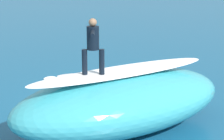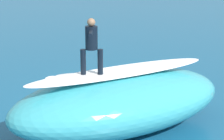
{
  "view_description": "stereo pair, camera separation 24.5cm",
  "coord_description": "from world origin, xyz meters",
  "px_view_note": "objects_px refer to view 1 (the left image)",
  "views": [
    {
      "loc": [
        6.03,
        12.84,
        5.29
      ],
      "look_at": [
        0.02,
        0.9,
        1.31
      ],
      "focal_mm": 69.56,
      "sensor_mm": 36.0,
      "label": 1
    },
    {
      "loc": [
        5.81,
        12.95,
        5.29
      ],
      "look_at": [
        0.02,
        0.9,
        1.31
      ],
      "focal_mm": 69.56,
      "sensor_mm": 36.0,
      "label": 2
    }
  ],
  "objects_px": {
    "surfboard_riding": "(93,76)",
    "surfer_riding": "(93,42)",
    "surfer_paddling": "(123,83)",
    "surfboard_paddling": "(125,86)"
  },
  "relations": [
    {
      "from": "surfboard_riding",
      "to": "surfer_paddling",
      "type": "bearing_deg",
      "value": -103.96
    },
    {
      "from": "surfer_riding",
      "to": "surfboard_paddling",
      "type": "height_order",
      "value": "surfer_riding"
    },
    {
      "from": "surfboard_riding",
      "to": "surfer_paddling",
      "type": "relative_size",
      "value": 1.16
    },
    {
      "from": "surfboard_paddling",
      "to": "surfer_paddling",
      "type": "height_order",
      "value": "surfer_paddling"
    },
    {
      "from": "surfer_riding",
      "to": "surfboard_paddling",
      "type": "relative_size",
      "value": 0.77
    },
    {
      "from": "surfboard_riding",
      "to": "surfer_riding",
      "type": "relative_size",
      "value": 1.3
    },
    {
      "from": "surfer_riding",
      "to": "surfer_paddling",
      "type": "height_order",
      "value": "surfer_riding"
    },
    {
      "from": "surfer_riding",
      "to": "surfer_paddling",
      "type": "xyz_separation_m",
      "value": [
        -2.72,
        -3.37,
        -2.53
      ]
    },
    {
      "from": "surfboard_riding",
      "to": "surfer_paddling",
      "type": "height_order",
      "value": "surfboard_riding"
    },
    {
      "from": "surfboard_riding",
      "to": "surfboard_paddling",
      "type": "bearing_deg",
      "value": -104.97
    }
  ]
}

